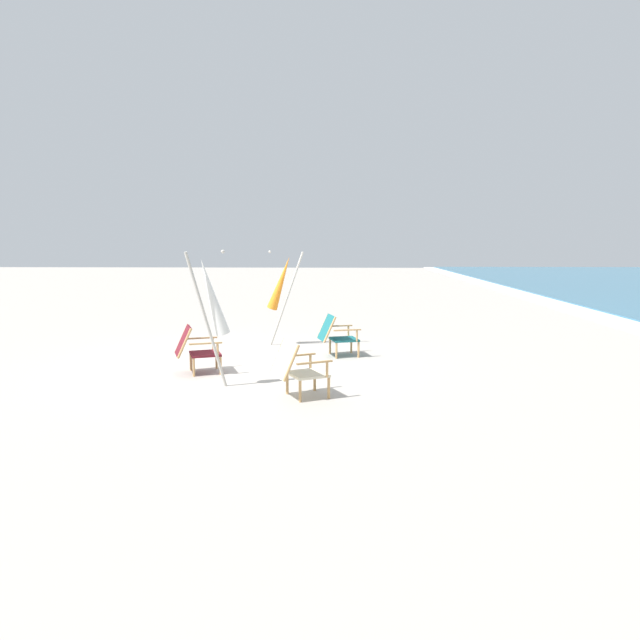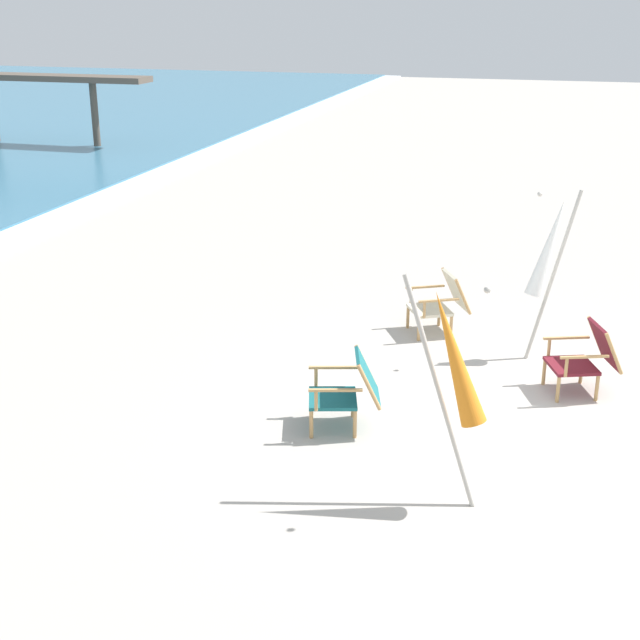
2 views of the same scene
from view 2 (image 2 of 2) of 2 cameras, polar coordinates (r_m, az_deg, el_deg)
ground_plane at (r=9.41m, az=12.51°, el=-6.60°), size 80.00×80.00×0.00m
beach_chair_back_right at (r=11.61m, az=7.80°, el=1.21°), size 0.84×0.90×0.80m
beach_chair_back_left at (r=8.98m, az=1.84°, el=-4.42°), size 0.75×0.85×0.80m
beach_chair_front_right at (r=10.18m, az=16.69°, el=-2.24°), size 0.79×0.88×0.80m
umbrella_furled_orange at (r=7.47m, az=8.59°, el=-2.56°), size 0.40×0.83×2.00m
umbrella_furled_white at (r=10.79m, az=14.44°, el=4.36°), size 0.51×0.62×2.05m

